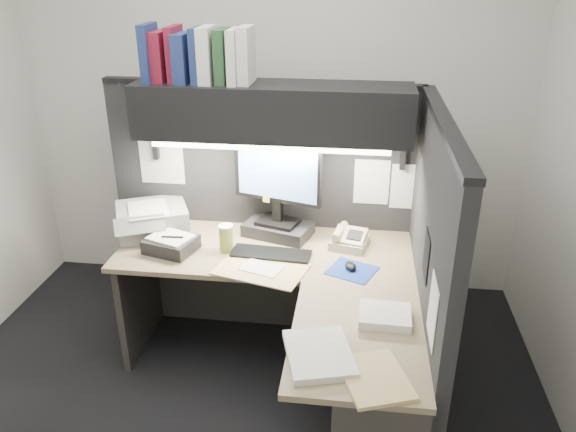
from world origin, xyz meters
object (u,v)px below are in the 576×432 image
Objects in this scene: desk at (311,354)px; keyboard at (271,254)px; telephone at (350,240)px; notebook_stack at (171,244)px; monitor at (278,200)px; overhead_shelf at (273,111)px; coffee_cup at (226,239)px; printer at (152,219)px.

keyboard is at bearing 119.59° from desk.
telephone is 0.79× the size of notebook_stack.
monitor is 0.35m from keyboard.
keyboard is at bearing 1.07° from notebook_stack.
notebook_stack reaches higher than desk.
telephone is at bearing 76.35° from desk.
overhead_shelf is 0.80m from keyboard.
printer is (-0.51, 0.19, 0.01)m from coffee_cup.
overhead_shelf is at bearing -176.66° from telephone.
monitor is 0.49m from telephone.
printer is (-0.77, -0.05, -0.15)m from monitor.
overhead_shelf is 1.02m from printer.
desk is at bearing -89.84° from telephone.
printer is (-1.21, 0.04, 0.04)m from telephone.
desk is 1.10× the size of overhead_shelf.
coffee_cup reaches higher than desk.
desk is at bearing -53.13° from monitor.
notebook_stack is (-0.58, -0.28, -0.19)m from monitor.
coffee_cup is at bearing -45.74° from printer.
telephone is 0.72m from coffee_cup.
printer is 0.31m from notebook_stack.
monitor is at bearing -177.82° from telephone.
printer is at bearing -159.73° from monitor.
coffee_cup reaches higher than keyboard.
notebook_stack is (0.19, -0.23, -0.04)m from printer.
desk is at bearing -56.35° from keyboard.
telephone is at bearing 10.56° from notebook_stack.
desk is 0.83m from coffee_cup.
monitor is 1.31× the size of keyboard.
coffee_cup is (-0.54, 0.52, 0.36)m from desk.
overhead_shelf reaches higher than notebook_stack.
desk is 1.32m from printer.
keyboard is at bearing -6.29° from coffee_cup.
notebook_stack is (-1.02, -0.19, -0.00)m from telephone.
desk is 2.88× the size of monitor.
monitor is 1.43× the size of printer.
printer reaches higher than telephone.
coffee_cup is 0.32m from notebook_stack.
coffee_cup is at bearing -154.15° from telephone.
monitor is at bearing -21.47° from printer.
notebook_stack is (-0.86, 0.48, 0.33)m from desk.
printer is (-0.75, -0.04, -0.69)m from overhead_shelf.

